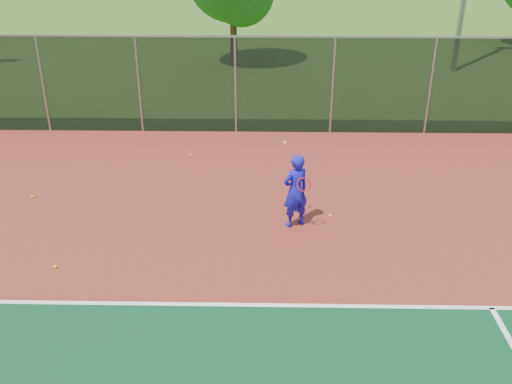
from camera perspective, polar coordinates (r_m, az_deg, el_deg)
court_apron at (r=9.83m, az=13.17°, el=-14.74°), size 30.00×20.00×0.02m
fence_back at (r=18.01m, az=7.67°, el=10.57°), size 30.00×0.06×3.03m
tennis_player at (r=12.48m, az=3.97°, el=0.12°), size 0.74×0.74×1.97m
practice_ball_0 at (r=13.25m, az=7.45°, el=-2.36°), size 0.07×0.07×0.07m
practice_ball_2 at (r=12.01m, az=-19.42°, el=-7.06°), size 0.07×0.07×0.07m
practice_ball_4 at (r=16.56m, az=-6.52°, el=3.71°), size 0.07×0.07×0.07m
practice_ball_6 at (r=15.05m, az=-21.46°, el=-0.43°), size 0.07×0.07×0.07m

